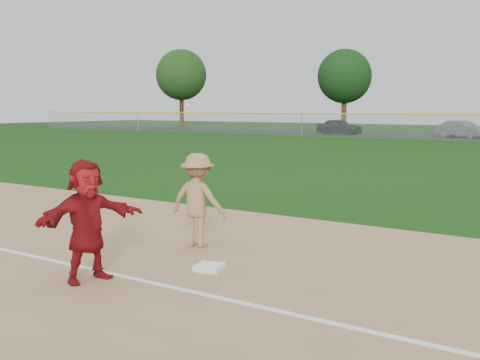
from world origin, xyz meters
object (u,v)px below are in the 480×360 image
Objects in this scene: car_left at (339,126)px; car_mid at (462,129)px; base_runner at (87,220)px; first_base at (209,267)px.

car_left reaches higher than car_mid.
base_runner is 46.90m from car_mid.
car_left is 11.23m from car_mid.
car_left is 0.99× the size of car_mid.
first_base is 48.74m from car_left.
base_runner is (-1.12, -1.46, 0.86)m from first_base.
car_left is at bearing 109.43° from car_mid.
first_base is 0.09× the size of car_left.
base_runner is at bearing -127.59° from first_base.
first_base is 0.22× the size of base_runner.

